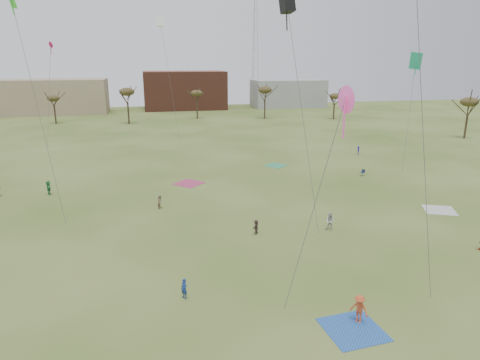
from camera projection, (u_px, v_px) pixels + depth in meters
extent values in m
plane|color=#3A5119|center=(280.00, 313.00, 27.01)|extent=(260.00, 260.00, 0.00)
imported|color=navy|center=(184.00, 289.00, 28.55)|extent=(0.59, 0.62, 1.43)
imported|color=#9B7862|center=(160.00, 202.00, 46.00)|extent=(0.82, 0.89, 1.47)
imported|color=#503E39|center=(256.00, 227.00, 39.23)|extent=(0.93, 1.32, 1.37)
imported|color=#C54A25|center=(359.00, 309.00, 25.89)|extent=(1.24, 1.34, 1.81)
imported|color=beige|center=(330.00, 221.00, 40.00)|extent=(1.08, 1.07, 1.76)
imported|color=#2B8240|center=(49.00, 188.00, 50.75)|extent=(0.91, 1.62, 1.66)
imported|color=#252093|center=(358.00, 150.00, 72.25)|extent=(0.75, 1.01, 1.40)
cube|color=#285AAE|center=(353.00, 330.00, 25.38)|extent=(3.61, 3.61, 0.03)
cube|color=beige|center=(439.00, 210.00, 45.56)|extent=(4.11, 4.11, 0.03)
cube|color=#AF355D|center=(189.00, 183.00, 55.41)|extent=(4.57, 4.57, 0.03)
cube|color=#359260|center=(276.00, 166.00, 64.79)|extent=(3.97, 3.97, 0.03)
cube|color=#15203A|center=(362.00, 173.00, 59.04)|extent=(0.68, 0.68, 0.04)
cube|color=#15203A|center=(363.00, 171.00, 59.12)|extent=(0.35, 0.50, 0.44)
cube|color=white|center=(160.00, 21.00, 72.17)|extent=(0.91, 0.91, 1.56)
cube|color=white|center=(161.00, 27.00, 72.42)|extent=(0.08, 0.08, 2.33)
cylinder|color=#4C4C51|center=(171.00, 84.00, 74.94)|extent=(2.54, 0.76, 20.91)
cube|color=green|center=(12.00, 5.00, 35.71)|extent=(0.08, 0.08, 1.67)
cylinder|color=#4C4C51|center=(40.00, 116.00, 37.41)|extent=(2.72, 2.34, 19.72)
cylinder|color=#4C4C51|center=(423.00, 139.00, 24.78)|extent=(2.78, 1.49, 20.38)
cone|color=#FF50BB|center=(345.00, 100.00, 22.40)|extent=(1.47, 0.11, 1.47)
cube|color=#FF50BB|center=(344.00, 117.00, 22.65)|extent=(0.08, 0.08, 2.40)
cylinder|color=#4C4C51|center=(313.00, 212.00, 24.17)|extent=(2.80, 0.76, 12.60)
cube|color=#178C65|center=(416.00, 61.00, 58.64)|extent=(1.16, 1.16, 2.28)
cube|color=#178C65|center=(415.00, 67.00, 58.85)|extent=(0.08, 0.08, 2.05)
cylinder|color=#4C4C51|center=(409.00, 116.00, 58.07)|extent=(3.41, 4.71, 14.49)
cube|color=black|center=(287.00, 2.00, 34.71)|extent=(0.96, 0.96, 1.65)
cube|color=black|center=(287.00, 15.00, 34.98)|extent=(0.08, 0.08, 2.48)
cylinder|color=#4C4C51|center=(303.00, 122.00, 35.87)|extent=(2.35, 3.64, 19.17)
cone|color=#B11247|center=(51.00, 45.00, 68.81)|extent=(1.04, 0.08, 1.04)
cube|color=#B11247|center=(51.00, 49.00, 68.99)|extent=(0.08, 0.08, 1.70)
cylinder|color=#4C4C51|center=(49.00, 98.00, 70.36)|extent=(2.25, 1.18, 16.99)
cylinder|color=#3A2B1E|center=(55.00, 115.00, 106.72)|extent=(0.40, 0.40, 4.32)
ellipsoid|color=#473D1E|center=(53.00, 98.00, 105.58)|extent=(3.02, 3.02, 1.58)
cylinder|color=#3A2B1E|center=(128.00, 113.00, 106.52)|extent=(0.40, 0.40, 5.40)
ellipsoid|color=#473D1E|center=(127.00, 92.00, 105.10)|extent=(3.78, 3.78, 1.98)
cylinder|color=#3A2B1E|center=(197.00, 110.00, 115.97)|extent=(0.40, 0.40, 4.68)
ellipsoid|color=#473D1E|center=(197.00, 93.00, 114.74)|extent=(3.28, 3.28, 1.72)
cylinder|color=#3A2B1E|center=(265.00, 109.00, 115.83)|extent=(0.40, 0.40, 5.28)
ellipsoid|color=#473D1E|center=(265.00, 90.00, 114.44)|extent=(3.70, 3.70, 1.94)
cylinder|color=#3A2B1E|center=(334.00, 111.00, 114.99)|extent=(0.40, 0.40, 4.20)
ellipsoid|color=#473D1E|center=(335.00, 96.00, 113.88)|extent=(2.94, 2.94, 1.54)
cylinder|color=#3A2B1E|center=(466.00, 126.00, 86.74)|extent=(0.40, 0.40, 5.04)
ellipsoid|color=#473D1E|center=(469.00, 102.00, 85.42)|extent=(3.53, 3.53, 1.85)
cube|color=#937F60|center=(51.00, 97.00, 126.53)|extent=(32.00, 14.00, 10.00)
cube|color=brown|center=(184.00, 90.00, 139.20)|extent=(26.00, 16.00, 12.00)
cube|color=gray|center=(288.00, 93.00, 144.94)|extent=(24.00, 12.00, 9.00)
cylinder|color=#9EA3A8|center=(257.00, 49.00, 145.70)|extent=(0.16, 0.16, 38.00)
cylinder|color=#9EA3A8|center=(253.00, 49.00, 146.16)|extent=(0.16, 0.16, 38.00)
cylinder|color=#9EA3A8|center=(254.00, 49.00, 144.69)|extent=(0.16, 0.16, 38.00)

